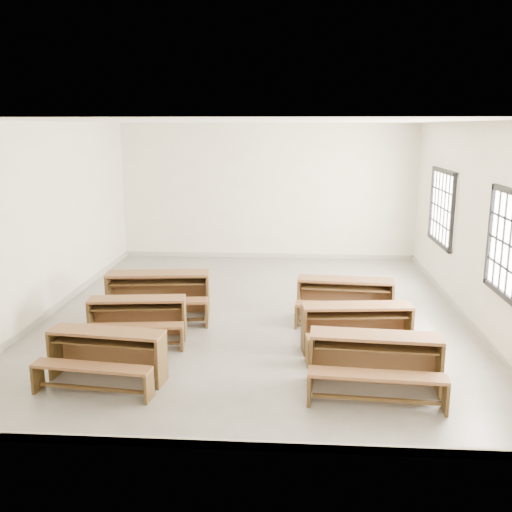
# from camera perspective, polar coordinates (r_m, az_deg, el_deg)

# --- Properties ---
(room) EXTENTS (8.50, 8.50, 3.20)m
(room) POSITION_cam_1_polar(r_m,az_deg,el_deg) (9.34, 0.55, 6.84)
(room) COLOR gray
(room) RESTS_ON ground
(desk_set_0) EXTENTS (1.52, 0.91, 0.65)m
(desk_set_0) POSITION_cam_1_polar(r_m,az_deg,el_deg) (7.40, -14.79, -9.33)
(desk_set_0) COLOR brown
(desk_set_0) RESTS_ON ground
(desk_set_1) EXTENTS (1.50, 0.89, 0.64)m
(desk_set_1) POSITION_cam_1_polar(r_m,az_deg,el_deg) (8.67, -11.81, -5.91)
(desk_set_1) COLOR brown
(desk_set_1) RESTS_ON ground
(desk_set_2) EXTENTS (1.77, 1.06, 0.76)m
(desk_set_2) POSITION_cam_1_polar(r_m,az_deg,el_deg) (9.61, -9.76, -3.53)
(desk_set_2) COLOR brown
(desk_set_2) RESTS_ON ground
(desk_set_3) EXTENTS (1.61, 0.92, 0.70)m
(desk_set_3) POSITION_cam_1_polar(r_m,az_deg,el_deg) (7.06, 11.81, -10.04)
(desk_set_3) COLOR brown
(desk_set_3) RESTS_ON ground
(desk_set_4) EXTENTS (1.60, 0.95, 0.69)m
(desk_set_4) POSITION_cam_1_polar(r_m,az_deg,el_deg) (8.16, 10.08, -6.84)
(desk_set_4) COLOR brown
(desk_set_4) RESTS_ON ground
(desk_set_5) EXTENTS (1.61, 0.94, 0.70)m
(desk_set_5) POSITION_cam_1_polar(r_m,az_deg,el_deg) (9.43, 8.89, -4.04)
(desk_set_5) COLOR brown
(desk_set_5) RESTS_ON ground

